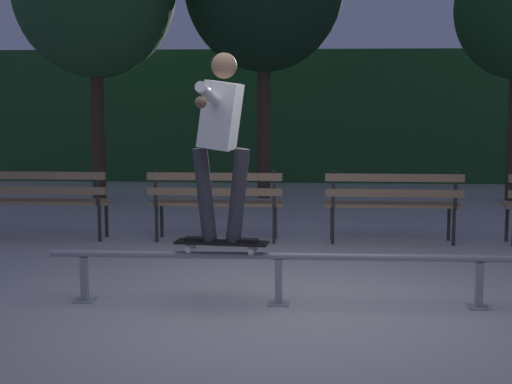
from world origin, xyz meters
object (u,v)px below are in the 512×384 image
at_px(skateboarder, 221,131).
at_px(park_bench_right_center, 393,199).
at_px(park_bench_leftmost, 44,196).
at_px(grind_rail, 279,265).
at_px(skateboard, 221,243).
at_px(park_bench_left_center, 216,197).

xyz_separation_m(skateboarder, park_bench_right_center, (1.73, 2.75, -0.92)).
relative_size(skateboarder, park_bench_leftmost, 0.97).
bearing_deg(grind_rail, skateboard, -180.00).
bearing_deg(grind_rail, park_bench_leftmost, 136.98).
bearing_deg(park_bench_left_center, park_bench_leftmost, 180.00).
relative_size(grind_rail, skateboarder, 2.49).
bearing_deg(skateboarder, grind_rail, 0.04).
height_order(skateboarder, park_bench_leftmost, skateboarder).
bearing_deg(skateboard, skateboarder, -6.45).
relative_size(park_bench_leftmost, park_bench_right_center, 1.00).
xyz_separation_m(grind_rail, skateboard, (-0.48, -0.00, 0.18)).
bearing_deg(skateboarder, park_bench_leftmost, 131.94).
bearing_deg(grind_rail, park_bench_right_center, 65.43).
height_order(grind_rail, park_bench_left_center, park_bench_left_center).
bearing_deg(skateboard, grind_rail, 0.00).
height_order(grind_rail, park_bench_right_center, park_bench_right_center).
bearing_deg(skateboard, park_bench_left_center, 97.58).
distance_m(grind_rail, skateboard, 0.51).
bearing_deg(skateboard, park_bench_leftmost, 131.91).
xyz_separation_m(grind_rail, park_bench_right_center, (1.26, 2.75, 0.20)).
xyz_separation_m(skateboarder, park_bench_left_center, (-0.37, 2.75, -0.92)).
relative_size(skateboarder, park_bench_left_center, 0.97).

